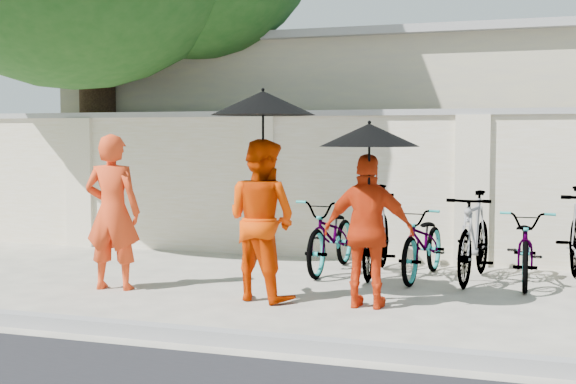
% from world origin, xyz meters
% --- Properties ---
extents(ground, '(80.00, 80.00, 0.00)m').
position_xyz_m(ground, '(0.00, 0.00, 0.00)').
color(ground, beige).
extents(kerb, '(40.00, 0.16, 0.12)m').
position_xyz_m(kerb, '(0.00, -1.70, 0.06)').
color(kerb, gray).
rests_on(kerb, ground).
extents(compound_wall, '(20.00, 0.30, 2.00)m').
position_xyz_m(compound_wall, '(1.00, 3.20, 1.00)').
color(compound_wall, silver).
rests_on(compound_wall, ground).
extents(building_behind, '(14.00, 6.00, 3.20)m').
position_xyz_m(building_behind, '(2.00, 7.00, 1.60)').
color(building_behind, tan).
rests_on(building_behind, ground).
extents(monk_left, '(0.69, 0.51, 1.74)m').
position_xyz_m(monk_left, '(-1.63, 0.11, 0.87)').
color(monk_left, red).
rests_on(monk_left, ground).
extents(monk_center, '(0.98, 0.86, 1.69)m').
position_xyz_m(monk_center, '(0.15, 0.13, 0.84)').
color(monk_center, '#DD3800').
rests_on(monk_center, ground).
extents(parasol_center, '(1.08, 1.08, 1.23)m').
position_xyz_m(parasol_center, '(0.20, 0.05, 2.06)').
color(parasol_center, black).
rests_on(parasol_center, ground).
extents(monk_right, '(0.92, 0.41, 1.55)m').
position_xyz_m(monk_right, '(1.31, 0.09, 0.77)').
color(monk_right, red).
rests_on(monk_right, ground).
extents(parasol_right, '(0.99, 0.99, 0.97)m').
position_xyz_m(parasol_right, '(1.33, 0.01, 1.73)').
color(parasol_right, black).
rests_on(parasol_right, ground).
extents(bike_0, '(0.66, 1.80, 0.94)m').
position_xyz_m(bike_0, '(0.37, 2.05, 0.47)').
color(bike_0, '#8B8AA6').
rests_on(bike_0, ground).
extents(bike_1, '(0.64, 1.88, 1.11)m').
position_xyz_m(bike_1, '(0.96, 1.96, 0.56)').
color(bike_1, '#8B8AA6').
rests_on(bike_1, ground).
extents(bike_2, '(0.73, 1.74, 0.89)m').
position_xyz_m(bike_2, '(1.56, 1.91, 0.45)').
color(bike_2, '#8B8AA6').
rests_on(bike_2, ground).
extents(bike_3, '(0.64, 1.81, 1.07)m').
position_xyz_m(bike_3, '(2.15, 1.91, 0.53)').
color(bike_3, '#8B8AA6').
rests_on(bike_3, ground).
extents(bike_4, '(0.68, 1.72, 0.89)m').
position_xyz_m(bike_4, '(2.74, 1.92, 0.45)').
color(bike_4, '#8B8AA6').
rests_on(bike_4, ground).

